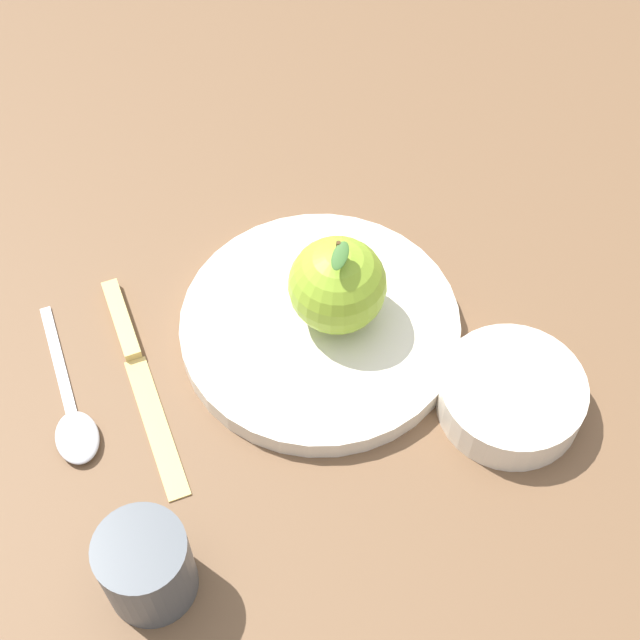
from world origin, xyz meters
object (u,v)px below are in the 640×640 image
at_px(spoon, 73,421).
at_px(dinner_plate, 320,326).
at_px(knife, 136,363).
at_px(side_bowl, 512,394).
at_px(cup, 146,565).
at_px(apple, 337,285).

bearing_deg(spoon, dinner_plate, 107.08).
xyz_separation_m(dinner_plate, spoon, (0.06, -0.21, -0.01)).
xyz_separation_m(dinner_plate, knife, (0.01, -0.16, -0.01)).
xyz_separation_m(side_bowl, spoon, (-0.03, -0.35, -0.02)).
distance_m(cup, knife, 0.19).
height_order(side_bowl, cup, cup).
bearing_deg(apple, dinner_plate, -71.83).
relative_size(apple, side_bowl, 0.82).
distance_m(knife, spoon, 0.07).
distance_m(dinner_plate, knife, 0.16).
bearing_deg(spoon, cup, 23.64).
relative_size(dinner_plate, cup, 3.30).
distance_m(apple, spoon, 0.24).
bearing_deg(dinner_plate, knife, -84.92).
bearing_deg(side_bowl, cup, -68.58).
bearing_deg(spoon, apple, 107.15).
height_order(dinner_plate, side_bowl, side_bowl).
height_order(apple, cup, apple).
distance_m(side_bowl, knife, 0.31).
height_order(side_bowl, spoon, side_bowl).
bearing_deg(apple, spoon, -72.85).
bearing_deg(spoon, knife, 134.75).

